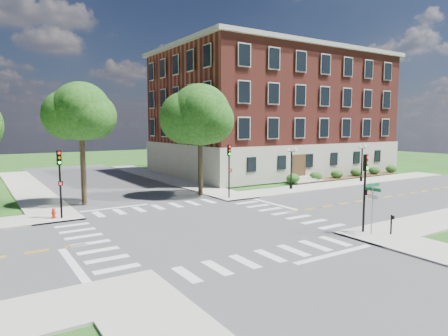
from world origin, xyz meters
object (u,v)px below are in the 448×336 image
traffic_signal_nw (60,175)px  twin_lamp_west (291,166)px  street_sign_pole (373,199)px  fire_hydrant (54,213)px  twin_lamp_east (362,161)px  traffic_signal_ne (229,164)px  traffic_signal_se (365,183)px  push_button_post (392,223)px

traffic_signal_nw → twin_lamp_west: size_ratio=1.13×
street_sign_pole → fire_hydrant: size_ratio=4.13×
twin_lamp_west → twin_lamp_east: (10.73, -0.25, 0.00)m
street_sign_pole → traffic_signal_ne: bearing=92.0°
traffic_signal_se → fire_hydrant: bearing=137.5°
twin_lamp_east → traffic_signal_ne: bearing=-178.5°
traffic_signal_ne → push_button_post: (1.52, -15.50, -2.39)m
traffic_signal_ne → push_button_post: traffic_signal_ne is taller
push_button_post → traffic_signal_se: bearing=126.8°
traffic_signal_se → twin_lamp_west: 16.79m
twin_lamp_west → street_sign_pole: (-7.64, -15.59, -0.21)m
traffic_signal_ne → traffic_signal_nw: same height
twin_lamp_east → push_button_post: (-17.36, -15.99, -1.73)m
traffic_signal_nw → street_sign_pole: 20.86m
traffic_signal_se → push_button_post: (0.95, -1.27, -2.39)m
push_button_post → fire_hydrant: 22.54m
twin_lamp_west → fire_hydrant: size_ratio=5.64×
fire_hydrant → traffic_signal_nw: bearing=-27.8°
traffic_signal_se → traffic_signal_ne: size_ratio=1.00×
traffic_signal_nw → push_button_post: 22.14m
traffic_signal_ne → twin_lamp_east: 18.90m
traffic_signal_ne → traffic_signal_nw: bearing=-178.7°
traffic_signal_nw → push_button_post: bearing=-43.6°
street_sign_pole → push_button_post: (1.01, -0.65, -1.51)m
traffic_signal_se → traffic_signal_nw: (-14.99, 13.91, 0.00)m
traffic_signal_nw → twin_lamp_east: traffic_signal_nw is taller
twin_lamp_east → push_button_post: size_ratio=3.53×
traffic_signal_nw → twin_lamp_east: 33.32m
traffic_signal_se → traffic_signal_nw: same height
twin_lamp_west → push_button_post: twin_lamp_west is taller
twin_lamp_west → traffic_signal_ne: bearing=-174.8°
traffic_signal_nw → fire_hydrant: (-0.48, 0.25, -2.72)m
push_button_post → fire_hydrant: push_button_post is taller
traffic_signal_ne → twin_lamp_east: size_ratio=1.13×
traffic_signal_se → twin_lamp_east: 23.51m
traffic_signal_se → traffic_signal_ne: bearing=92.3°
traffic_signal_ne → push_button_post: bearing=-84.4°
push_button_post → traffic_signal_ne: bearing=95.6°
traffic_signal_ne → traffic_signal_nw: 14.42m
twin_lamp_east → fire_hydrant: 33.85m
fire_hydrant → traffic_signal_se: bearing=-42.5°
traffic_signal_nw → twin_lamp_west: traffic_signal_nw is taller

